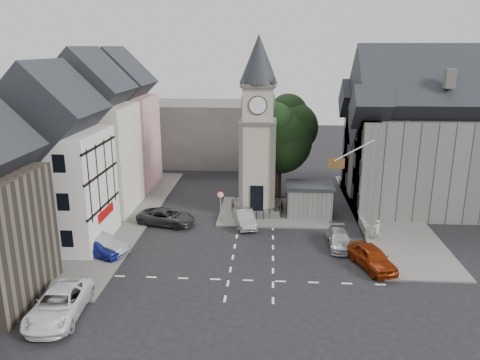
# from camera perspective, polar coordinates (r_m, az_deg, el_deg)

# --- Properties ---
(ground) EXTENTS (120.00, 120.00, 0.00)m
(ground) POSITION_cam_1_polar(r_m,az_deg,el_deg) (37.14, 1.70, -8.15)
(ground) COLOR black
(ground) RESTS_ON ground
(pavement_west) EXTENTS (6.00, 30.00, 0.14)m
(pavement_west) POSITION_cam_1_polar(r_m,az_deg,el_deg) (44.79, -14.23, -4.26)
(pavement_west) COLOR #595651
(pavement_west) RESTS_ON ground
(pavement_east) EXTENTS (6.00, 26.00, 0.14)m
(pavement_east) POSITION_cam_1_polar(r_m,az_deg,el_deg) (45.82, 17.31, -4.04)
(pavement_east) COLOR #595651
(pavement_east) RESTS_ON ground
(central_island) EXTENTS (10.00, 8.00, 0.16)m
(central_island) POSITION_cam_1_polar(r_m,az_deg,el_deg) (44.52, 4.03, -3.89)
(central_island) COLOR #595651
(central_island) RESTS_ON ground
(road_markings) EXTENTS (20.00, 8.00, 0.01)m
(road_markings) POSITION_cam_1_polar(r_m,az_deg,el_deg) (32.20, 1.31, -12.14)
(road_markings) COLOR silver
(road_markings) RESTS_ON ground
(clock_tower) EXTENTS (4.86, 4.86, 16.25)m
(clock_tower) POSITION_cam_1_polar(r_m,az_deg,el_deg) (42.48, 2.21, 6.40)
(clock_tower) COLOR #4C4944
(clock_tower) RESTS_ON ground
(stone_shelter) EXTENTS (4.30, 3.30, 3.08)m
(stone_shelter) POSITION_cam_1_polar(r_m,az_deg,el_deg) (43.72, 8.40, -2.37)
(stone_shelter) COLOR #65625D
(stone_shelter) RESTS_ON ground
(town_tree) EXTENTS (7.20, 7.20, 10.80)m
(town_tree) POSITION_cam_1_polar(r_m,az_deg,el_deg) (47.60, 4.79, 5.99)
(town_tree) COLOR black
(town_tree) RESTS_ON ground
(warning_sign_post) EXTENTS (0.70, 0.19, 2.85)m
(warning_sign_post) POSITION_cam_1_polar(r_m,az_deg,el_deg) (41.69, -2.39, -2.43)
(warning_sign_post) COLOR black
(warning_sign_post) RESTS_ON ground
(terrace_pink) EXTENTS (8.10, 7.60, 12.80)m
(terrace_pink) POSITION_cam_1_polar(r_m,az_deg,el_deg) (53.29, -14.54, 6.18)
(terrace_pink) COLOR #D08F8F
(terrace_pink) RESTS_ON ground
(terrace_cream) EXTENTS (8.10, 7.60, 12.80)m
(terrace_cream) POSITION_cam_1_polar(r_m,az_deg,el_deg) (45.89, -17.60, 4.42)
(terrace_cream) COLOR beige
(terrace_cream) RESTS_ON ground
(terrace_tudor) EXTENTS (8.10, 7.60, 12.00)m
(terrace_tudor) POSITION_cam_1_polar(r_m,az_deg,el_deg) (38.82, -21.74, 1.42)
(terrace_tudor) COLOR silver
(terrace_tudor) RESTS_ON ground
(backdrop_west) EXTENTS (20.00, 10.00, 8.00)m
(backdrop_west) POSITION_cam_1_polar(r_m,az_deg,el_deg) (64.25, -8.10, 5.79)
(backdrop_west) COLOR #4C4944
(backdrop_west) RESTS_ON ground
(east_building) EXTENTS (14.40, 11.40, 12.60)m
(east_building) POSITION_cam_1_polar(r_m,az_deg,el_deg) (47.97, 21.30, 4.17)
(east_building) COLOR #65625D
(east_building) RESTS_ON ground
(east_boundary_wall) EXTENTS (0.40, 16.00, 0.90)m
(east_boundary_wall) POSITION_cam_1_polar(r_m,az_deg,el_deg) (46.98, 13.48, -2.76)
(east_boundary_wall) COLOR #65625D
(east_boundary_wall) RESTS_ON ground
(flagpole) EXTENTS (3.68, 0.10, 2.74)m
(flagpole) POSITION_cam_1_polar(r_m,az_deg,el_deg) (39.35, 13.76, 3.51)
(flagpole) COLOR white
(flagpole) RESTS_ON ground
(car_west_blue) EXTENTS (4.28, 3.14, 1.36)m
(car_west_blue) POSITION_cam_1_polar(r_m,az_deg,el_deg) (36.88, -16.78, -7.90)
(car_west_blue) COLOR navy
(car_west_blue) RESTS_ON ground
(car_west_silver) EXTENTS (4.58, 2.98, 1.43)m
(car_west_silver) POSITION_cam_1_polar(r_m,az_deg,el_deg) (37.33, -16.50, -7.53)
(car_west_silver) COLOR #9CA0A3
(car_west_silver) RESTS_ON ground
(car_west_grey) EXTENTS (5.46, 3.34, 1.41)m
(car_west_grey) POSITION_cam_1_polar(r_m,az_deg,el_deg) (41.82, -8.98, -4.48)
(car_west_grey) COLOR #2C2C2E
(car_west_grey) RESTS_ON ground
(car_island_silver) EXTENTS (2.49, 4.49, 1.40)m
(car_island_silver) POSITION_cam_1_polar(r_m,az_deg,el_deg) (41.08, 0.55, -4.67)
(car_island_silver) COLOR gray
(car_island_silver) RESTS_ON ground
(car_island_east) EXTENTS (1.79, 4.26, 1.23)m
(car_island_east) POSITION_cam_1_polar(r_m,az_deg,el_deg) (37.74, 11.98, -7.10)
(car_island_east) COLOR #A1A4A9
(car_island_east) RESTS_ON ground
(car_east_red) EXTENTS (3.29, 4.98, 1.57)m
(car_east_red) POSITION_cam_1_polar(r_m,az_deg,el_deg) (34.85, 15.80, -9.07)
(car_east_red) COLOR maroon
(car_east_red) RESTS_ON ground
(van_sw_white) EXTENTS (3.02, 5.93, 1.61)m
(van_sw_white) POSITION_cam_1_polar(r_m,az_deg,el_deg) (29.93, -21.18, -13.92)
(van_sw_white) COLOR silver
(van_sw_white) RESTS_ON ground
(pedestrian) EXTENTS (0.76, 0.66, 1.75)m
(pedestrian) POSITION_cam_1_polar(r_m,az_deg,el_deg) (39.59, 16.30, -5.89)
(pedestrian) COLOR #BBB49B
(pedestrian) RESTS_ON ground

